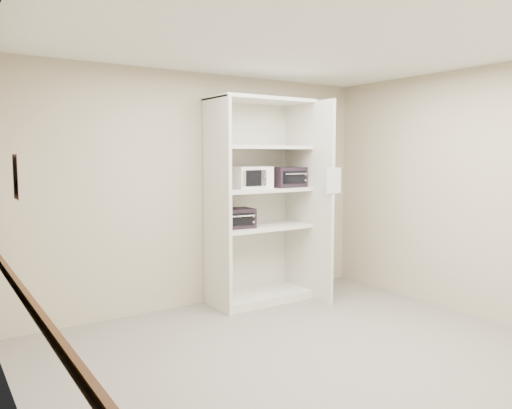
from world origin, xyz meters
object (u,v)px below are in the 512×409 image
toaster_oven_upper (286,177)px  microwave (251,177)px  shelving_unit (263,208)px  toaster_oven_lower (235,218)px

toaster_oven_upper → microwave: bearing=169.3°
shelving_unit → toaster_oven_upper: 0.47m
shelving_unit → microwave: shelving_unit is taller
toaster_oven_lower → toaster_oven_upper: bearing=3.4°
microwave → toaster_oven_lower: (-0.23, -0.02, -0.46)m
microwave → toaster_oven_upper: 0.47m
toaster_oven_lower → shelving_unit: bearing=7.5°
shelving_unit → microwave: (-0.16, 0.01, 0.37)m
shelving_unit → microwave: 0.40m
microwave → toaster_oven_lower: microwave is taller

